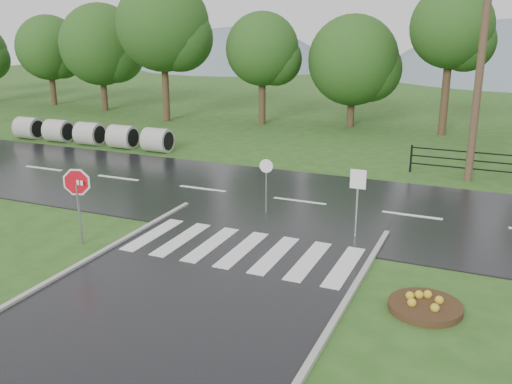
% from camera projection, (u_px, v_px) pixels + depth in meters
% --- Properties ---
extents(ground, '(120.00, 120.00, 0.00)m').
position_uv_depth(ground, '(143.00, 336.00, 11.94)').
color(ground, '#29521B').
rests_on(ground, ground).
extents(main_road, '(90.00, 8.00, 0.04)m').
position_uv_depth(main_road, '(300.00, 202.00, 20.73)').
color(main_road, black).
rests_on(main_road, ground).
extents(crosswalk, '(6.50, 2.80, 0.02)m').
position_uv_depth(crosswalk, '(242.00, 249.00, 16.32)').
color(crosswalk, silver).
rests_on(crosswalk, ground).
extents(hills, '(102.00, 48.00, 48.00)m').
position_uv_depth(hills, '(466.00, 200.00, 72.21)').
color(hills, slate).
rests_on(hills, ground).
extents(treeline, '(83.20, 5.20, 10.00)m').
position_uv_depth(treeline, '(397.00, 136.00, 32.64)').
color(treeline, '#1E4515').
rests_on(treeline, ground).
extents(culvert_pipes, '(9.70, 1.20, 1.20)m').
position_uv_depth(culvert_pipes, '(90.00, 134.00, 30.06)').
color(culvert_pipes, '#9E9B93').
rests_on(culvert_pipes, ground).
extents(stop_sign, '(1.03, 0.38, 2.45)m').
position_uv_depth(stop_sign, '(77.00, 188.00, 16.37)').
color(stop_sign, '#939399').
rests_on(stop_sign, ground).
extents(flower_bed, '(1.67, 1.67, 0.33)m').
position_uv_depth(flower_bed, '(425.00, 305.00, 12.98)').
color(flower_bed, '#332111').
rests_on(flower_bed, ground).
extents(reg_sign_small, '(0.48, 0.05, 2.15)m').
position_uv_depth(reg_sign_small, '(358.00, 190.00, 16.90)').
color(reg_sign_small, '#939399').
rests_on(reg_sign_small, ground).
extents(reg_sign_round, '(0.45, 0.09, 1.96)m').
position_uv_depth(reg_sign_round, '(266.00, 179.00, 18.98)').
color(reg_sign_round, '#939399').
rests_on(reg_sign_round, ground).
extents(utility_pole_east, '(1.64, 0.38, 9.26)m').
position_uv_depth(utility_pole_east, '(481.00, 64.00, 22.14)').
color(utility_pole_east, '#473523').
rests_on(utility_pole_east, ground).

